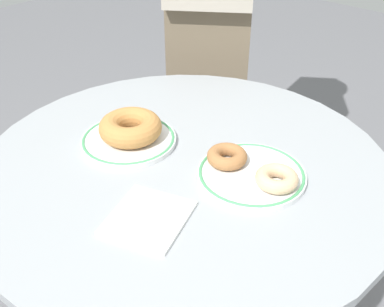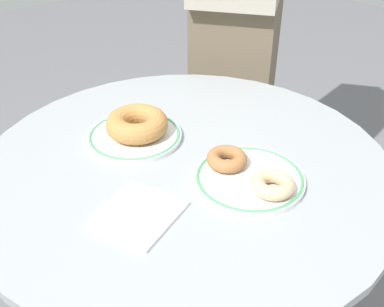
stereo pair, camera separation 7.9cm
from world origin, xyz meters
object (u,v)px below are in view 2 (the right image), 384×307
plate_left (135,136)px  donut_glazed (273,185)px  plate_right (249,179)px  cafe_table (186,257)px  donut_cinnamon (227,159)px  donut_old_fashioned (137,124)px  paper_napkin (138,214)px

plate_left → donut_glazed: donut_glazed is taller
donut_glazed → plate_right: bearing=178.6°
cafe_table → donut_cinnamon: size_ratio=10.57×
plate_left → donut_glazed: bearing=12.8°
plate_right → donut_old_fashioned: size_ratio=1.56×
plate_right → plate_left: bearing=-164.4°
plate_left → donut_cinnamon: (0.19, 0.06, 0.02)m
plate_right → donut_glazed: size_ratio=2.63×
cafe_table → plate_right: size_ratio=4.01×
plate_left → paper_napkin: bearing=-33.9°
cafe_table → plate_left: (-0.12, -0.03, 0.26)m
plate_right → donut_cinnamon: bearing=-173.6°
plate_left → donut_old_fashioned: size_ratio=1.52×
plate_right → donut_cinnamon: size_ratio=2.63×
cafe_table → donut_glazed: (0.17, 0.04, 0.27)m
paper_napkin → plate_left: bearing=146.1°
donut_glazed → cafe_table: bearing=-166.7°
plate_right → donut_old_fashioned: 0.25m
donut_glazed → paper_napkin: 0.22m
paper_napkin → plate_right: bearing=74.1°
paper_napkin → donut_glazed: bearing=61.2°
plate_right → paper_napkin: (-0.05, -0.19, -0.00)m
donut_old_fashioned → paper_napkin: 0.23m
plate_right → donut_cinnamon: donut_cinnamon is taller
plate_left → donut_cinnamon: bearing=17.9°
plate_right → donut_old_fashioned: (-0.24, -0.06, 0.03)m
cafe_table → donut_glazed: bearing=13.3°
donut_old_fashioned → donut_glazed: donut_old_fashioned is taller
cafe_table → plate_left: bearing=-167.9°
donut_glazed → donut_cinnamon: 0.10m
plate_left → plate_right: (0.24, 0.07, 0.00)m
donut_old_fashioned → donut_cinnamon: (0.19, 0.06, -0.01)m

